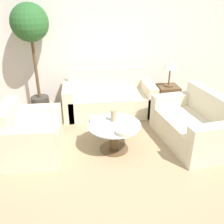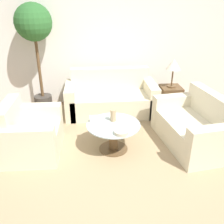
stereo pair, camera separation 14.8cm
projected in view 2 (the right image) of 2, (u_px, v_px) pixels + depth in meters
The scene contains 13 objects.
ground_plane at pixel (116, 177), 3.44m from camera, with size 14.00×14.00×0.00m, color brown.
wall_back at pixel (104, 44), 5.36m from camera, with size 10.00×0.06×2.60m.
rug at pixel (113, 149), 4.05m from camera, with size 3.59×3.75×0.01m.
sofa_main at pixel (111, 99), 5.25m from camera, with size 1.84×0.88×0.88m.
armchair at pixel (29, 135), 3.88m from camera, with size 0.82×1.01×0.84m.
loveseat at pixel (195, 128), 4.11m from camera, with size 1.03×1.53×0.86m.
coffee_table at pixel (113, 133), 3.93m from camera, with size 0.84×0.84×0.46m.
side_table at pixel (170, 100), 5.21m from camera, with size 0.42×0.42×0.57m.
table_lamp at pixel (174, 65), 4.90m from camera, with size 0.29×0.29×0.57m.
potted_plant at pixel (35, 32), 4.75m from camera, with size 0.71×0.71×2.16m.
vase at pixel (113, 115), 3.92m from camera, with size 0.09×0.09×0.19m.
bowl at pixel (121, 132), 3.58m from camera, with size 0.20×0.20×0.05m.
book_stack at pixel (95, 119), 3.96m from camera, with size 0.17×0.14×0.06m.
Camera 2 is at (-0.30, -2.71, 2.29)m, focal length 40.00 mm.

